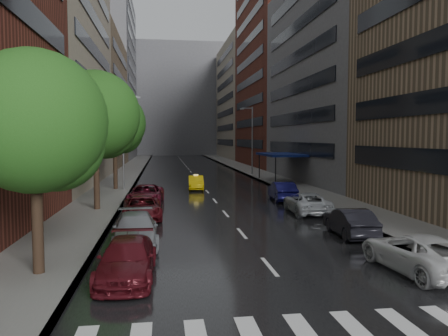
% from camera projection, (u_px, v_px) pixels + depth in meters
% --- Properties ---
extents(ground, '(220.00, 220.00, 0.00)m').
position_uv_depth(ground, '(301.00, 306.00, 13.14)').
color(ground, gray).
rests_on(ground, ground).
extents(road, '(14.00, 140.00, 0.01)m').
position_uv_depth(road, '(192.00, 173.00, 62.53)').
color(road, black).
rests_on(road, ground).
extents(sidewalk_left, '(4.00, 140.00, 0.15)m').
position_uv_depth(sidewalk_left, '(128.00, 173.00, 61.27)').
color(sidewalk_left, gray).
rests_on(sidewalk_left, ground).
extents(sidewalk_right, '(4.00, 140.00, 0.15)m').
position_uv_depth(sidewalk_right, '(253.00, 172.00, 63.78)').
color(sidewalk_right, gray).
rests_on(sidewalk_right, ground).
extents(crosswalk, '(13.15, 2.80, 0.01)m').
position_uv_depth(crosswalk, '(334.00, 334.00, 11.19)').
color(crosswalk, silver).
rests_on(crosswalk, ground).
extents(buildings_left, '(8.00, 108.00, 38.00)m').
position_uv_depth(buildings_left, '(91.00, 67.00, 68.01)').
color(buildings_left, maroon).
rests_on(buildings_left, ground).
extents(buildings_right, '(8.05, 109.10, 36.00)m').
position_uv_depth(buildings_right, '(282.00, 75.00, 70.19)').
color(buildings_right, '#937A5B').
rests_on(buildings_right, ground).
extents(building_far, '(40.00, 14.00, 32.00)m').
position_uv_depth(building_far, '(176.00, 100.00, 128.58)').
color(building_far, slate).
rests_on(building_far, ground).
extents(tree_near, '(5.14, 5.14, 8.20)m').
position_uv_depth(tree_near, '(34.00, 122.00, 15.47)').
color(tree_near, '#382619').
rests_on(tree_near, ground).
extents(tree_mid, '(6.03, 6.03, 9.60)m').
position_uv_depth(tree_mid, '(95.00, 115.00, 29.55)').
color(tree_mid, '#382619').
rests_on(tree_mid, ground).
extents(tree_far, '(5.88, 5.88, 9.37)m').
position_uv_depth(tree_far, '(115.00, 123.00, 41.43)').
color(tree_far, '#382619').
rests_on(tree_far, ground).
extents(taxi, '(1.60, 4.13, 1.34)m').
position_uv_depth(taxi, '(196.00, 183.00, 42.39)').
color(taxi, yellow).
rests_on(taxi, ground).
extents(parked_cars_left, '(2.83, 22.71, 1.50)m').
position_uv_depth(parked_cars_left, '(140.00, 213.00, 24.99)').
color(parked_cars_left, '#511017').
rests_on(parked_cars_left, ground).
extents(parked_cars_right, '(2.74, 23.82, 1.53)m').
position_uv_depth(parked_cars_right, '(329.00, 213.00, 25.15)').
color(parked_cars_right, silver).
rests_on(parked_cars_right, ground).
extents(street_lamp_left, '(1.74, 0.22, 9.00)m').
position_uv_depth(street_lamp_left, '(124.00, 139.00, 41.36)').
color(street_lamp_left, gray).
rests_on(street_lamp_left, sidewalk_left).
extents(street_lamp_right, '(1.74, 0.22, 9.00)m').
position_uv_depth(street_lamp_right, '(252.00, 139.00, 58.32)').
color(street_lamp_right, gray).
rests_on(street_lamp_right, sidewalk_right).
extents(awning, '(4.00, 8.00, 3.12)m').
position_uv_depth(awning, '(281.00, 155.00, 48.74)').
color(awning, navy).
rests_on(awning, sidewalk_right).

